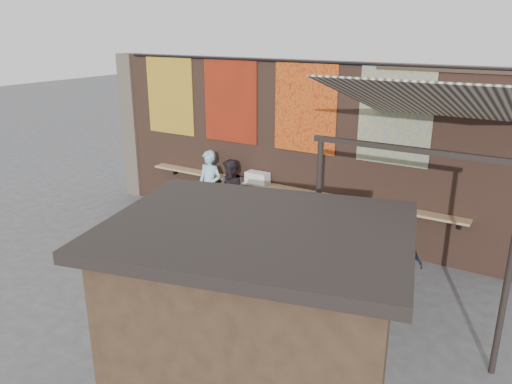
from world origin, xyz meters
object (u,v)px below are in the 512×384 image
(scooter_stool_3, at_px, (251,214))
(scooter_stool_4, at_px, (272,222))
(scooter_stool_5, at_px, (296,226))
(diner_left, at_px, (210,187))
(scooter_stool_7, at_px, (342,236))
(market_stall, at_px, (257,358))
(shopper_grey, at_px, (361,291))
(shopper_navy, at_px, (393,265))
(scooter_stool_2, at_px, (228,211))
(scooter_stool_6, at_px, (321,230))
(scooter_stool_0, at_px, (189,203))
(shopper_tan, at_px, (301,234))
(scooter_stool_1, at_px, (210,206))
(shelf_box, at_px, (257,178))
(diner_right, at_px, (232,194))

(scooter_stool_3, xyz_separation_m, scooter_stool_4, (0.60, -0.03, -0.08))
(scooter_stool_5, bearing_deg, diner_left, 179.79)
(scooter_stool_7, height_order, market_stall, market_stall)
(shopper_grey, bearing_deg, scooter_stool_7, -26.77)
(scooter_stool_4, bearing_deg, shopper_navy, -26.80)
(scooter_stool_2, bearing_deg, scooter_stool_3, 6.10)
(scooter_stool_6, relative_size, shopper_navy, 0.51)
(scooter_stool_0, relative_size, scooter_stool_2, 0.95)
(scooter_stool_2, height_order, scooter_stool_4, scooter_stool_2)
(scooter_stool_3, relative_size, scooter_stool_4, 1.24)
(scooter_stool_3, xyz_separation_m, market_stall, (3.69, -5.71, 0.97))
(scooter_stool_6, height_order, shopper_navy, shopper_navy)
(scooter_stool_3, distance_m, market_stall, 6.87)
(scooter_stool_4, xyz_separation_m, shopper_tan, (1.43, -1.39, 0.53))
(shopper_grey, bearing_deg, scooter_stool_1, 7.26)
(shelf_box, relative_size, market_stall, 0.20)
(scooter_stool_0, height_order, shopper_tan, shopper_tan)
(scooter_stool_4, xyz_separation_m, diner_right, (-1.14, -0.00, 0.50))
(scooter_stool_3, height_order, market_stall, market_stall)
(scooter_stool_6, bearing_deg, diner_left, -179.18)
(shelf_box, xyz_separation_m, scooter_stool_3, (-0.00, -0.27, -0.84))
(scooter_stool_2, distance_m, diner_right, 0.46)
(scooter_stool_6, height_order, diner_left, diner_left)
(shelf_box, xyz_separation_m, scooter_stool_5, (1.22, -0.31, -0.87))
(diner_right, bearing_deg, market_stall, -46.55)
(scooter_stool_1, height_order, scooter_stool_7, scooter_stool_7)
(shopper_tan, height_order, market_stall, market_stall)
(shopper_tan, bearing_deg, shopper_grey, -97.30)
(shelf_box, height_order, scooter_stool_5, shelf_box)
(shopper_tan, bearing_deg, scooter_stool_7, 15.54)
(scooter_stool_5, distance_m, shopper_tan, 1.67)
(shopper_navy, xyz_separation_m, shopper_tan, (-1.92, 0.30, 0.04))
(scooter_stool_7, distance_m, diner_right, 2.94)
(shopper_navy, bearing_deg, shopper_tan, -35.99)
(shelf_box, height_order, shopper_tan, shopper_tan)
(scooter_stool_3, bearing_deg, scooter_stool_7, -1.75)
(scooter_stool_2, bearing_deg, scooter_stool_7, -0.07)
(scooter_stool_3, relative_size, diner_left, 0.49)
(scooter_stool_0, bearing_deg, scooter_stool_2, -0.85)
(scooter_stool_3, distance_m, diner_right, 0.68)
(shopper_grey, bearing_deg, shopper_navy, -65.79)
(scooter_stool_2, bearing_deg, shopper_grey, -31.00)
(diner_left, height_order, shopper_grey, diner_left)
(scooter_stool_0, distance_m, scooter_stool_4, 2.46)
(diner_right, distance_m, shopper_tan, 2.92)
(diner_left, height_order, market_stall, market_stall)
(shelf_box, bearing_deg, scooter_stool_6, -8.00)
(scooter_stool_0, height_order, diner_left, diner_left)
(shopper_grey, bearing_deg, scooter_stool_3, -0.23)
(scooter_stool_7, relative_size, market_stall, 0.31)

